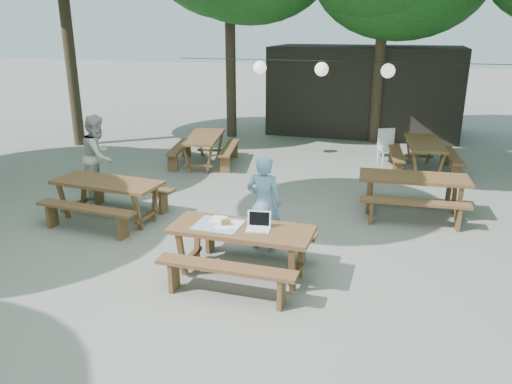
{
  "coord_description": "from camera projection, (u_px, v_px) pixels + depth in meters",
  "views": [
    {
      "loc": [
        1.97,
        -6.6,
        3.42
      ],
      "look_at": [
        -0.12,
        0.19,
        1.05
      ],
      "focal_mm": 35.0,
      "sensor_mm": 36.0,
      "label": 1
    }
  ],
  "objects": [
    {
      "name": "woman",
      "position": [
        264.0,
        203.0,
        7.83
      ],
      "size": [
        0.58,
        0.39,
        1.55
      ],
      "primitive_type": "imported",
      "rotation": [
        0.0,
        0.0,
        3.11
      ],
      "color": "#6FA4CA",
      "rests_on": "ground"
    },
    {
      "name": "tabletop_clutter",
      "position": [
        220.0,
        224.0,
        7.05
      ],
      "size": [
        0.66,
        0.6,
        0.08
      ],
      "color": "#366FBB",
      "rests_on": "main_picnic_table"
    },
    {
      "name": "picnic_table_far_e",
      "position": [
        423.0,
        156.0,
        12.21
      ],
      "size": [
        1.77,
        2.07,
        0.75
      ],
      "rotation": [
        0.0,
        0.0,
        1.68
      ],
      "color": "brown",
      "rests_on": "ground"
    },
    {
      "name": "second_person",
      "position": [
        98.0,
        156.0,
        10.36
      ],
      "size": [
        0.83,
        0.96,
        1.71
      ],
      "primitive_type": "imported",
      "rotation": [
        0.0,
        0.0,
        1.81
      ],
      "color": "beige",
      "rests_on": "ground"
    },
    {
      "name": "paper_lanterns",
      "position": [
        322.0,
        69.0,
        12.35
      ],
      "size": [
        9.0,
        0.34,
        0.38
      ],
      "color": "black",
      "rests_on": "ground"
    },
    {
      "name": "laptop",
      "position": [
        259.0,
        224.0,
        6.9
      ],
      "size": [
        0.37,
        0.31,
        0.24
      ],
      "rotation": [
        0.0,
        0.0,
        0.16
      ],
      "color": "white",
      "rests_on": "main_picnic_table"
    },
    {
      "name": "picnic_table_ne",
      "position": [
        412.0,
        194.0,
        9.45
      ],
      "size": [
        2.06,
        1.72,
        0.75
      ],
      "rotation": [
        0.0,
        0.0,
        0.08
      ],
      "color": "brown",
      "rests_on": "ground"
    },
    {
      "name": "ground",
      "position": [
        260.0,
        262.0,
        7.62
      ],
      "size": [
        80.0,
        80.0,
        0.0
      ],
      "primitive_type": "plane",
      "color": "slate",
      "rests_on": "ground"
    },
    {
      "name": "pavilion",
      "position": [
        365.0,
        90.0,
        16.56
      ],
      "size": [
        6.0,
        3.0,
        2.8
      ],
      "primitive_type": "cube",
      "color": "black",
      "rests_on": "ground"
    },
    {
      "name": "picnic_table_far_w",
      "position": [
        204.0,
        150.0,
        12.86
      ],
      "size": [
        1.93,
        2.18,
        0.75
      ],
      "rotation": [
        0.0,
        0.0,
        1.77
      ],
      "color": "brown",
      "rests_on": "ground"
    },
    {
      "name": "main_picnic_table",
      "position": [
        242.0,
        251.0,
        7.07
      ],
      "size": [
        2.0,
        1.58,
        0.75
      ],
      "color": "brown",
      "rests_on": "ground"
    },
    {
      "name": "picnic_table_nw",
      "position": [
        109.0,
        200.0,
        9.15
      ],
      "size": [
        2.05,
        1.71,
        0.75
      ],
      "rotation": [
        0.0,
        0.0,
        -0.07
      ],
      "color": "brown",
      "rests_on": "ground"
    },
    {
      "name": "plastic_chair",
      "position": [
        387.0,
        154.0,
        12.93
      ],
      "size": [
        0.58,
        0.58,
        0.9
      ],
      "rotation": [
        0.0,
        0.0,
        0.42
      ],
      "color": "white",
      "rests_on": "ground"
    }
  ]
}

